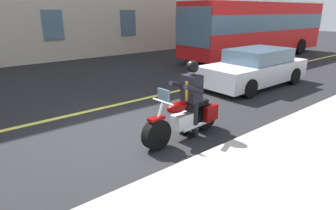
{
  "coord_description": "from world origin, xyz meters",
  "views": [
    {
      "loc": [
        3.1,
        5.33,
        2.75
      ],
      "look_at": [
        -0.66,
        0.73,
        0.75
      ],
      "focal_mm": 30.01,
      "sensor_mm": 36.0,
      "label": 1
    }
  ],
  "objects_px": {
    "motorcycle_main": "(185,119)",
    "rider_main": "(191,92)",
    "car_silver": "(255,68)",
    "bus_far": "(258,26)"
  },
  "relations": [
    {
      "from": "motorcycle_main",
      "to": "bus_far",
      "type": "relative_size",
      "value": 0.2
    },
    {
      "from": "motorcycle_main",
      "to": "rider_main",
      "type": "height_order",
      "value": "rider_main"
    },
    {
      "from": "car_silver",
      "to": "bus_far",
      "type": "bearing_deg",
      "value": -145.94
    },
    {
      "from": "car_silver",
      "to": "rider_main",
      "type": "bearing_deg",
      "value": 19.22
    },
    {
      "from": "bus_far",
      "to": "car_silver",
      "type": "relative_size",
      "value": 2.4
    },
    {
      "from": "motorcycle_main",
      "to": "car_silver",
      "type": "xyz_separation_m",
      "value": [
        -5.24,
        -1.78,
        0.24
      ]
    },
    {
      "from": "rider_main",
      "to": "bus_far",
      "type": "relative_size",
      "value": 0.16
    },
    {
      "from": "motorcycle_main",
      "to": "car_silver",
      "type": "bearing_deg",
      "value": -161.26
    },
    {
      "from": "bus_far",
      "to": "car_silver",
      "type": "xyz_separation_m",
      "value": [
        6.13,
        4.15,
        -1.18
      ]
    },
    {
      "from": "rider_main",
      "to": "motorcycle_main",
      "type": "bearing_deg",
      "value": 5.04
    }
  ]
}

